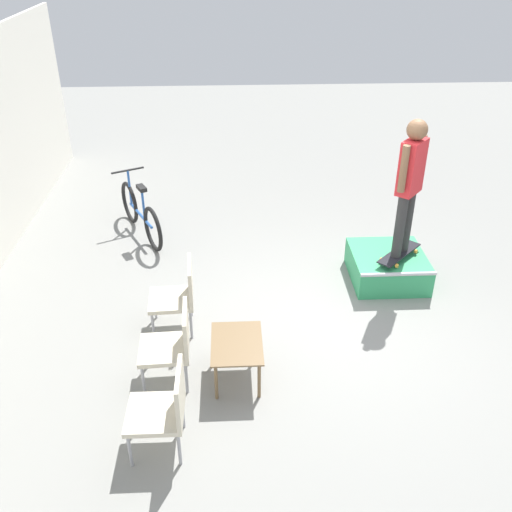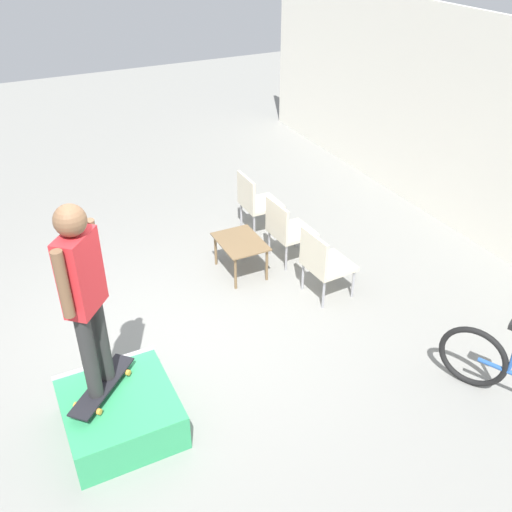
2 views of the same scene
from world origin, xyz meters
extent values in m
plane|color=gray|center=(0.00, 0.00, 0.00)|extent=(24.00, 24.00, 0.00)
cube|color=white|center=(0.00, 4.54, 1.50)|extent=(12.00, 0.06, 3.00)
cube|color=#339E60|center=(0.98, -0.91, 0.19)|extent=(1.01, 0.98, 0.38)
cylinder|color=#B7B7BC|center=(0.48, -0.91, 0.38)|extent=(0.05, 0.98, 0.05)
cube|color=black|center=(0.86, -1.01, 0.47)|extent=(0.72, 0.71, 0.02)
cylinder|color=gold|center=(1.12, -1.10, 0.43)|extent=(0.06, 0.06, 0.05)
cylinder|color=gold|center=(0.96, -1.27, 0.43)|extent=(0.06, 0.06, 0.05)
cylinder|color=gold|center=(0.76, -0.75, 0.43)|extent=(0.06, 0.06, 0.05)
cylinder|color=gold|center=(0.60, -0.91, 0.43)|extent=(0.06, 0.06, 0.05)
cylinder|color=#2D2D2D|center=(0.78, -0.94, 0.91)|extent=(0.13, 0.13, 0.86)
cylinder|color=#2D2D2D|center=(0.94, -1.08, 0.91)|extent=(0.13, 0.13, 0.86)
cube|color=red|center=(0.86, -1.01, 1.69)|extent=(0.42, 0.40, 0.68)
cylinder|color=brown|center=(0.68, -0.85, 1.74)|extent=(0.09, 0.09, 0.58)
cylinder|color=brown|center=(1.04, -1.16, 1.74)|extent=(0.09, 0.09, 0.58)
sphere|color=brown|center=(0.86, -1.01, 2.15)|extent=(0.25, 0.25, 0.25)
cube|color=brown|center=(-0.90, 1.18, 0.46)|extent=(0.73, 0.54, 0.02)
cylinder|color=brown|center=(-1.22, 0.96, 0.23)|extent=(0.04, 0.04, 0.45)
cylinder|color=brown|center=(-0.59, 0.96, 0.23)|extent=(0.04, 0.04, 0.45)
cylinder|color=brown|center=(-1.22, 1.40, 0.23)|extent=(0.04, 0.04, 0.45)
cylinder|color=brown|center=(-0.59, 1.40, 0.23)|extent=(0.04, 0.04, 0.45)
cylinder|color=#99999E|center=(-1.59, 2.16, 0.19)|extent=(0.03, 0.03, 0.39)
cylinder|color=#99999E|center=(-2.03, 2.16, 0.19)|extent=(0.03, 0.03, 0.39)
cylinder|color=#99999E|center=(-1.59, 1.72, 0.19)|extent=(0.03, 0.03, 0.39)
cylinder|color=#99999E|center=(-2.03, 1.72, 0.19)|extent=(0.03, 0.03, 0.39)
cube|color=beige|center=(-1.81, 1.94, 0.41)|extent=(0.52, 0.52, 0.05)
cube|color=beige|center=(-1.81, 1.70, 0.66)|extent=(0.52, 0.04, 0.45)
cylinder|color=#99999E|center=(-0.69, 2.17, 0.19)|extent=(0.03, 0.03, 0.39)
cylinder|color=#99999E|center=(-1.13, 2.15, 0.19)|extent=(0.03, 0.03, 0.39)
cylinder|color=#99999E|center=(-0.67, 1.73, 0.19)|extent=(0.03, 0.03, 0.39)
cylinder|color=#99999E|center=(-1.11, 1.71, 0.19)|extent=(0.03, 0.03, 0.39)
cube|color=beige|center=(-0.90, 1.94, 0.41)|extent=(0.54, 0.54, 0.05)
cube|color=beige|center=(-0.89, 1.70, 0.66)|extent=(0.52, 0.06, 0.45)
cylinder|color=#99999E|center=(0.21, 2.17, 0.19)|extent=(0.03, 0.03, 0.39)
cylinder|color=#99999E|center=(-0.23, 2.15, 0.19)|extent=(0.03, 0.03, 0.39)
cylinder|color=#99999E|center=(0.24, 1.74, 0.19)|extent=(0.03, 0.03, 0.39)
cylinder|color=#99999E|center=(-0.20, 1.71, 0.19)|extent=(0.03, 0.03, 0.39)
cube|color=beige|center=(0.01, 1.94, 0.41)|extent=(0.55, 0.55, 0.05)
cube|color=beige|center=(0.02, 1.70, 0.66)|extent=(0.52, 0.07, 0.45)
torus|color=black|center=(1.96, 2.37, 0.34)|extent=(0.64, 0.36, 0.68)
camera|label=1|loc=(-5.59, 1.21, 4.26)|focal=40.00mm
camera|label=2|loc=(4.80, -1.43, 4.17)|focal=40.00mm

